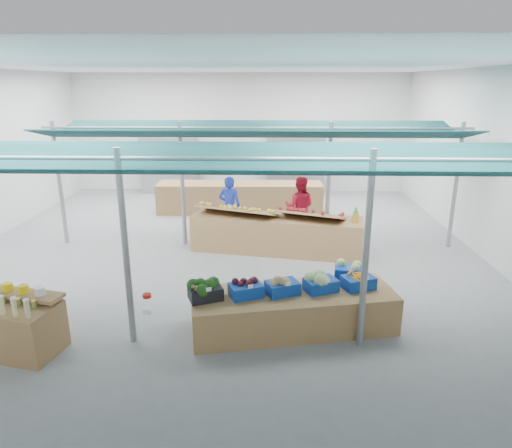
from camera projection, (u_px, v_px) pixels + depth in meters
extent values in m
plane|color=slate|center=(223.00, 251.00, 10.90)|extent=(13.00, 13.00, 0.00)
plane|color=silver|center=(219.00, 65.00, 9.66)|extent=(13.00, 13.00, 0.00)
plane|color=silver|center=(240.00, 133.00, 16.49)|extent=(12.00, 0.00, 12.00)
plane|color=silver|center=(491.00, 165.00, 10.10)|extent=(0.00, 13.00, 13.00)
cylinder|color=gray|center=(60.00, 184.00, 11.06)|extent=(0.10, 0.10, 3.00)
cylinder|color=gray|center=(126.00, 250.00, 6.67)|extent=(0.10, 0.10, 3.00)
cylinder|color=gray|center=(182.00, 185.00, 10.97)|extent=(0.10, 0.10, 3.00)
cylinder|color=gray|center=(366.00, 253.00, 6.57)|extent=(0.10, 0.10, 3.00)
cylinder|color=gray|center=(328.00, 186.00, 10.86)|extent=(0.10, 0.10, 3.00)
cylinder|color=gray|center=(456.00, 187.00, 10.77)|extent=(0.10, 0.10, 3.00)
cylinder|color=gray|center=(244.00, 159.00, 6.22)|extent=(10.00, 0.06, 0.06)
cylinder|color=gray|center=(255.00, 128.00, 10.52)|extent=(10.00, 0.06, 0.06)
cube|color=#0A2A2B|center=(241.00, 173.00, 5.62)|extent=(9.50, 1.28, 0.30)
cube|color=#0A2A2B|center=(247.00, 157.00, 6.86)|extent=(9.50, 1.28, 0.30)
cube|color=#0A2A2B|center=(254.00, 134.00, 9.92)|extent=(9.50, 1.28, 0.30)
cube|color=#0A2A2B|center=(256.00, 128.00, 11.16)|extent=(9.50, 1.28, 0.30)
cube|color=#B23F33|center=(170.00, 166.00, 16.41)|extent=(2.00, 0.50, 2.00)
cube|color=#B23F33|center=(295.00, 166.00, 16.28)|extent=(2.00, 0.50, 2.00)
cube|color=olive|center=(3.00, 327.00, 6.77)|extent=(1.81, 1.09, 0.75)
cube|color=#997247|center=(10.00, 293.00, 6.85)|extent=(1.72, 0.68, 0.06)
cube|color=olive|center=(293.00, 310.00, 7.39)|extent=(3.40, 1.69, 0.63)
cube|color=olive|center=(276.00, 234.00, 10.78)|extent=(4.08, 1.64, 0.85)
cube|color=olive|center=(240.00, 198.00, 14.10)|extent=(5.05, 1.10, 0.91)
cube|color=#0D3997|center=(359.00, 307.00, 7.57)|extent=(0.47, 0.33, 0.55)
imported|color=#1C32BB|center=(230.00, 207.00, 11.76)|extent=(0.64, 0.48, 1.59)
imported|color=#AB152C|center=(299.00, 207.00, 11.70)|extent=(0.87, 0.73, 1.59)
cube|color=black|center=(205.00, 293.00, 7.05)|extent=(0.60, 0.51, 0.20)
cube|color=white|center=(209.00, 289.00, 6.81)|extent=(0.08, 0.04, 0.06)
cube|color=#0D3997|center=(246.00, 290.00, 7.15)|extent=(0.60, 0.51, 0.20)
cube|color=white|center=(251.00, 287.00, 6.91)|extent=(0.08, 0.04, 0.06)
cube|color=#0D3997|center=(282.00, 288.00, 7.24)|extent=(0.60, 0.51, 0.20)
cube|color=white|center=(288.00, 284.00, 7.00)|extent=(0.08, 0.04, 0.06)
cube|color=#0D3997|center=(321.00, 285.00, 7.34)|extent=(0.60, 0.51, 0.20)
cube|color=white|center=(328.00, 281.00, 7.09)|extent=(0.08, 0.04, 0.06)
cube|color=#0D3997|center=(358.00, 282.00, 7.44)|extent=(0.60, 0.51, 0.20)
cube|color=white|center=(366.00, 278.00, 7.19)|extent=(0.08, 0.04, 0.06)
sphere|color=brown|center=(197.00, 288.00, 6.89)|extent=(0.09, 0.09, 0.09)
sphere|color=brown|center=(193.00, 287.00, 6.86)|extent=(0.06, 0.06, 0.06)
cylinder|color=red|center=(147.00, 296.00, 6.14)|extent=(0.12, 0.12, 0.05)
cube|color=white|center=(147.00, 313.00, 6.15)|extent=(0.10, 0.01, 0.07)
cube|color=#997247|center=(236.00, 211.00, 10.72)|extent=(2.02, 1.30, 0.26)
cube|color=#997247|center=(311.00, 215.00, 10.37)|extent=(1.64, 1.16, 0.26)
cylinder|color=#8C6019|center=(355.00, 218.00, 10.18)|extent=(0.14, 0.14, 0.22)
cone|color=#26661E|center=(356.00, 210.00, 10.12)|extent=(0.12, 0.12, 0.18)
cube|color=#0D3997|center=(349.00, 272.00, 7.82)|extent=(0.55, 0.42, 0.20)
cube|color=white|center=(350.00, 269.00, 7.57)|extent=(0.08, 0.02, 0.06)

